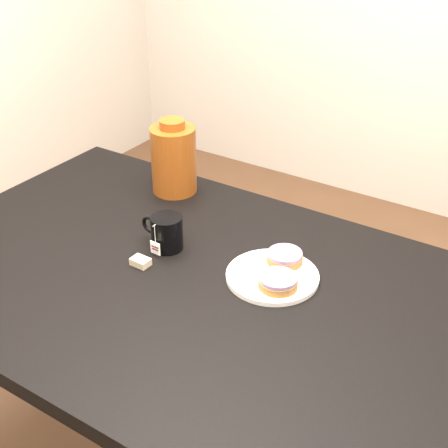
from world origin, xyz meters
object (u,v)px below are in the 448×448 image
object	(u,v)px
mug	(166,232)
table	(186,304)
plate	(272,275)
bagel_front	(278,282)
bagel_back	(285,257)
teabag_pouch	(141,262)
bagel_package	(174,159)

from	to	relation	value
mug	table	bearing A→B (deg)	-31.96
plate	bagel_front	bearing A→B (deg)	-46.52
bagel_back	bagel_front	xyz separation A→B (m)	(0.03, -0.10, 0.00)
bagel_front	teabag_pouch	bearing A→B (deg)	-164.73
bagel_front	teabag_pouch	xyz separation A→B (m)	(-0.33, -0.09, -0.02)
teabag_pouch	bagel_back	bearing A→B (deg)	32.39
plate	bagel_package	xyz separation A→B (m)	(-0.46, 0.23, 0.09)
bagel_back	teabag_pouch	bearing A→B (deg)	-147.61
mug	teabag_pouch	xyz separation A→B (m)	(-0.01, -0.10, -0.04)
bagel_back	mug	distance (m)	0.30
plate	mug	distance (m)	0.29
bagel_package	teabag_pouch	bearing A→B (deg)	-65.16
table	mug	distance (m)	0.19
plate	bagel_package	world-z (taller)	bagel_package
plate	teabag_pouch	size ratio (longest dim) A/B	4.82
bagel_back	bagel_front	size ratio (longest dim) A/B	1.15
bagel_back	table	bearing A→B (deg)	-136.54
bagel_package	bagel_back	bearing A→B (deg)	-20.65
teabag_pouch	plate	bearing A→B (deg)	22.93
table	mug	size ratio (longest dim) A/B	11.51
table	mug	bearing A→B (deg)	145.78
table	bagel_back	size ratio (longest dim) A/B	12.69
plate	table	bearing A→B (deg)	-149.35
table	bagel_back	distance (m)	0.26
bagel_package	bagel_front	bearing A→B (deg)	-28.64
bagel_package	table	bearing A→B (deg)	-50.02
bagel_front	bagel_package	distance (m)	0.57
bagel_front	bagel_package	world-z (taller)	bagel_package
bagel_package	mug	bearing A→B (deg)	-56.78
bagel_back	mug	xyz separation A→B (m)	(-0.29, -0.09, 0.02)
bagel_front	bagel_back	bearing A→B (deg)	109.64
table	bagel_back	xyz separation A→B (m)	(0.17, 0.17, 0.11)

